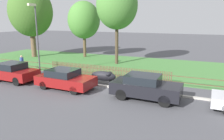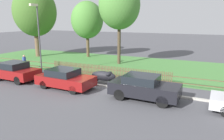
{
  "view_description": "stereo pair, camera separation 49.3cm",
  "coord_description": "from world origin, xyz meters",
  "px_view_note": "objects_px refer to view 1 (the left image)",
  "views": [
    {
      "loc": [
        7.21,
        -13.3,
        4.72
      ],
      "look_at": [
        1.22,
        0.82,
        1.1
      ],
      "focal_mm": 35.0,
      "sensor_mm": 36.0,
      "label": 1
    },
    {
      "loc": [
        7.66,
        -13.1,
        4.72
      ],
      "look_at": [
        1.22,
        0.82,
        1.1
      ],
      "focal_mm": 35.0,
      "sensor_mm": 36.0,
      "label": 2
    }
  ],
  "objects_px": {
    "tree_nearest_kerb": "(31,12)",
    "pedestrian_near_fence": "(22,63)",
    "covered_motorcycle": "(104,76)",
    "parked_car_silver_hatchback": "(13,72)",
    "parked_car_black_saloon": "(65,79)",
    "tree_mid_park": "(117,6)",
    "tree_behind_motorcycle": "(84,20)",
    "street_lamp": "(36,32)",
    "parked_car_navy_estate": "(145,87)"
  },
  "relations": [
    {
      "from": "parked_car_silver_hatchback",
      "to": "parked_car_black_saloon",
      "type": "height_order",
      "value": "parked_car_silver_hatchback"
    },
    {
      "from": "parked_car_silver_hatchback",
      "to": "tree_behind_motorcycle",
      "type": "xyz_separation_m",
      "value": [
        -0.49,
        11.81,
        3.81
      ]
    },
    {
      "from": "pedestrian_near_fence",
      "to": "parked_car_navy_estate",
      "type": "bearing_deg",
      "value": -136.22
    },
    {
      "from": "tree_mid_park",
      "to": "pedestrian_near_fence",
      "type": "height_order",
      "value": "tree_mid_park"
    },
    {
      "from": "tree_mid_park",
      "to": "parked_car_navy_estate",
      "type": "bearing_deg",
      "value": -58.98
    },
    {
      "from": "parked_car_silver_hatchback",
      "to": "tree_mid_park",
      "type": "relative_size",
      "value": 0.45
    },
    {
      "from": "parked_car_navy_estate",
      "to": "street_lamp",
      "type": "xyz_separation_m",
      "value": [
        -9.59,
        1.81,
        2.91
      ]
    },
    {
      "from": "parked_car_black_saloon",
      "to": "parked_car_navy_estate",
      "type": "distance_m",
      "value": 5.6
    },
    {
      "from": "pedestrian_near_fence",
      "to": "tree_nearest_kerb",
      "type": "bearing_deg",
      "value": -0.42
    },
    {
      "from": "covered_motorcycle",
      "to": "tree_nearest_kerb",
      "type": "distance_m",
      "value": 15.83
    },
    {
      "from": "parked_car_navy_estate",
      "to": "parked_car_black_saloon",
      "type": "bearing_deg",
      "value": -176.76
    },
    {
      "from": "parked_car_navy_estate",
      "to": "tree_behind_motorcycle",
      "type": "relative_size",
      "value": 0.6
    },
    {
      "from": "tree_mid_park",
      "to": "pedestrian_near_fence",
      "type": "relative_size",
      "value": 5.37
    },
    {
      "from": "covered_motorcycle",
      "to": "street_lamp",
      "type": "distance_m",
      "value": 6.72
    },
    {
      "from": "parked_car_navy_estate",
      "to": "street_lamp",
      "type": "relative_size",
      "value": 0.7
    },
    {
      "from": "tree_mid_park",
      "to": "parked_car_black_saloon",
      "type": "bearing_deg",
      "value": -90.62
    },
    {
      "from": "tree_behind_motorcycle",
      "to": "street_lamp",
      "type": "distance_m",
      "value": 9.94
    },
    {
      "from": "parked_car_black_saloon",
      "to": "parked_car_navy_estate",
      "type": "bearing_deg",
      "value": 3.83
    },
    {
      "from": "parked_car_black_saloon",
      "to": "pedestrian_near_fence",
      "type": "bearing_deg",
      "value": 161.86
    },
    {
      "from": "parked_car_navy_estate",
      "to": "street_lamp",
      "type": "bearing_deg",
      "value": 170.9
    },
    {
      "from": "parked_car_black_saloon",
      "to": "tree_mid_park",
      "type": "relative_size",
      "value": 0.48
    },
    {
      "from": "tree_behind_motorcycle",
      "to": "tree_mid_park",
      "type": "bearing_deg",
      "value": -24.99
    },
    {
      "from": "parked_car_navy_estate",
      "to": "covered_motorcycle",
      "type": "relative_size",
      "value": 2.05
    },
    {
      "from": "tree_nearest_kerb",
      "to": "pedestrian_near_fence",
      "type": "height_order",
      "value": "tree_nearest_kerb"
    },
    {
      "from": "tree_nearest_kerb",
      "to": "tree_behind_motorcycle",
      "type": "distance_m",
      "value": 6.53
    },
    {
      "from": "parked_car_silver_hatchback",
      "to": "parked_car_black_saloon",
      "type": "xyz_separation_m",
      "value": [
        4.74,
        0.01,
        -0.05
      ]
    },
    {
      "from": "parked_car_silver_hatchback",
      "to": "parked_car_black_saloon",
      "type": "relative_size",
      "value": 0.93
    },
    {
      "from": "parked_car_silver_hatchback",
      "to": "parked_car_navy_estate",
      "type": "distance_m",
      "value": 10.34
    },
    {
      "from": "tree_behind_motorcycle",
      "to": "covered_motorcycle",
      "type": "bearing_deg",
      "value": -53.4
    },
    {
      "from": "covered_motorcycle",
      "to": "tree_nearest_kerb",
      "type": "bearing_deg",
      "value": 148.46
    },
    {
      "from": "tree_behind_motorcycle",
      "to": "tree_mid_park",
      "type": "xyz_separation_m",
      "value": [
        5.33,
        -2.48,
        1.47
      ]
    },
    {
      "from": "parked_car_black_saloon",
      "to": "tree_nearest_kerb",
      "type": "relative_size",
      "value": 0.47
    },
    {
      "from": "pedestrian_near_fence",
      "to": "parked_car_black_saloon",
      "type": "bearing_deg",
      "value": -146.35
    },
    {
      "from": "tree_behind_motorcycle",
      "to": "tree_nearest_kerb",
      "type": "bearing_deg",
      "value": -157.65
    },
    {
      "from": "parked_car_silver_hatchback",
      "to": "street_lamp",
      "type": "xyz_separation_m",
      "value": [
        0.75,
        1.98,
        2.94
      ]
    },
    {
      "from": "tree_mid_park",
      "to": "tree_nearest_kerb",
      "type": "bearing_deg",
      "value": 179.84
    },
    {
      "from": "pedestrian_near_fence",
      "to": "street_lamp",
      "type": "relative_size",
      "value": 0.27
    },
    {
      "from": "parked_car_black_saloon",
      "to": "covered_motorcycle",
      "type": "height_order",
      "value": "parked_car_black_saloon"
    },
    {
      "from": "tree_nearest_kerb",
      "to": "tree_behind_motorcycle",
      "type": "height_order",
      "value": "tree_nearest_kerb"
    },
    {
      "from": "parked_car_navy_estate",
      "to": "pedestrian_near_fence",
      "type": "relative_size",
      "value": 2.62
    },
    {
      "from": "parked_car_black_saloon",
      "to": "tree_mid_park",
      "type": "distance_m",
      "value": 10.73
    },
    {
      "from": "parked_car_black_saloon",
      "to": "covered_motorcycle",
      "type": "relative_size",
      "value": 2.02
    },
    {
      "from": "parked_car_silver_hatchback",
      "to": "street_lamp",
      "type": "relative_size",
      "value": 0.65
    },
    {
      "from": "tree_nearest_kerb",
      "to": "tree_mid_park",
      "type": "relative_size",
      "value": 1.01
    },
    {
      "from": "covered_motorcycle",
      "to": "tree_mid_park",
      "type": "height_order",
      "value": "tree_mid_park"
    },
    {
      "from": "parked_car_silver_hatchback",
      "to": "tree_mid_park",
      "type": "bearing_deg",
      "value": 64.54
    },
    {
      "from": "tree_nearest_kerb",
      "to": "parked_car_black_saloon",
      "type": "bearing_deg",
      "value": -39.83
    },
    {
      "from": "parked_car_silver_hatchback",
      "to": "tree_nearest_kerb",
      "type": "distance_m",
      "value": 12.34
    },
    {
      "from": "parked_car_navy_estate",
      "to": "tree_behind_motorcycle",
      "type": "distance_m",
      "value": 16.33
    },
    {
      "from": "parked_car_silver_hatchback",
      "to": "tree_mid_park",
      "type": "xyz_separation_m",
      "value": [
        4.84,
        9.32,
        5.28
      ]
    }
  ]
}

